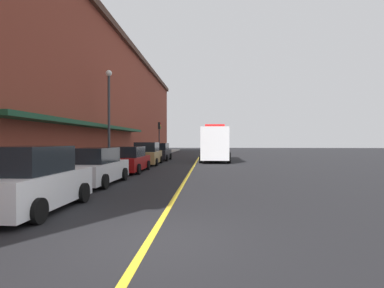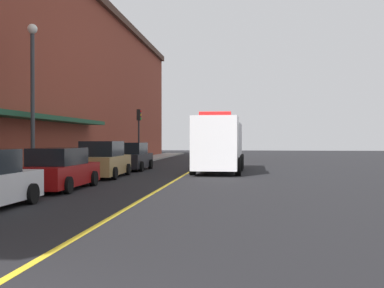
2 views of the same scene
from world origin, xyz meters
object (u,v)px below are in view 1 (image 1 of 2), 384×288
object	(u,v)px
parked_car_0	(31,181)
parking_meter_1	(137,151)
parking_meter_0	(104,156)
parked_car_4	(160,152)
parked_car_1	(97,167)
parking_meter_2	(75,160)
traffic_light_near	(159,132)
box_truck	(215,144)
street_lamp_left	(109,108)
parked_car_3	(147,154)
parked_car_2	(130,160)

from	to	relation	value
parked_car_0	parking_meter_1	bearing A→B (deg)	4.99
parked_car_0	parking_meter_0	distance (m)	10.48
parked_car_0	parking_meter_0	xyz separation A→B (m)	(-1.49, 10.37, 0.19)
parked_car_4	parking_meter_1	size ratio (longest dim) A/B	3.42
parked_car_0	parked_car_1	bearing A→B (deg)	2.07
parking_meter_2	parking_meter_0	bearing A→B (deg)	90.00
traffic_light_near	parked_car_4	bearing A→B (deg)	-80.48
parked_car_1	parked_car_4	distance (m)	17.61
parked_car_4	parking_meter_0	world-z (taller)	parked_car_4
traffic_light_near	parking_meter_2	bearing A→B (deg)	-90.14
box_truck	parking_meter_0	world-z (taller)	box_truck
parking_meter_2	street_lamp_left	bearing A→B (deg)	94.99
parking_meter_2	parked_car_3	bearing A→B (deg)	82.99
parking_meter_2	traffic_light_near	world-z (taller)	traffic_light_near
parked_car_2	parked_car_3	xyz separation A→B (m)	(-0.08, 6.04, 0.10)
street_lamp_left	parked_car_4	bearing A→B (deg)	78.56
parked_car_0	parking_meter_1	world-z (taller)	parked_car_0
parked_car_1	parked_car_3	size ratio (longest dim) A/B	0.94
parked_car_1	box_truck	world-z (taller)	box_truck
parking_meter_0	street_lamp_left	distance (m)	4.34
parked_car_0	parking_meter_2	world-z (taller)	parked_car_0
parked_car_2	parked_car_0	bearing A→B (deg)	179.90
parked_car_3	parking_meter_0	distance (m)	6.94
parking_meter_0	parked_car_0	bearing A→B (deg)	-81.84
parked_car_0	traffic_light_near	world-z (taller)	traffic_light_near
parked_car_0	parking_meter_0	size ratio (longest dim) A/B	3.19
parked_car_2	parking_meter_0	distance (m)	1.65
parking_meter_1	traffic_light_near	size ratio (longest dim) A/B	0.31
parked_car_0	parked_car_2	xyz separation A→B (m)	(-0.05, 11.13, -0.09)
parked_car_3	traffic_light_near	distance (m)	14.27
parking_meter_0	parked_car_3	bearing A→B (deg)	78.78
parking_meter_0	parking_meter_2	xyz separation A→B (m)	(0.00, -4.17, 0.00)
parked_car_3	parked_car_4	xyz separation A→B (m)	(0.07, 5.90, -0.05)
parked_car_2	traffic_light_near	bearing A→B (deg)	3.55
parked_car_4	street_lamp_left	xyz separation A→B (m)	(-2.02, -10.00, 3.57)
parking_meter_2	street_lamp_left	world-z (taller)	street_lamp_left
box_truck	parked_car_2	bearing A→B (deg)	-25.98
parked_car_0	parked_car_1	world-z (taller)	parked_car_0
street_lamp_left	parking_meter_2	bearing A→B (deg)	-85.01
parked_car_2	parking_meter_0	size ratio (longest dim) A/B	3.67
parking_meter_0	traffic_light_near	distance (m)	20.93
parked_car_2	parking_meter_1	xyz separation A→B (m)	(-1.43, 7.99, 0.28)
parked_car_3	parking_meter_0	world-z (taller)	parked_car_3
traffic_light_near	parking_meter_1	bearing A→B (deg)	-90.29
parked_car_2	parked_car_3	size ratio (longest dim) A/B	0.99
parked_car_1	parked_car_4	world-z (taller)	parked_car_4
parked_car_0	parking_meter_2	distance (m)	6.38
parked_car_1	parking_meter_1	size ratio (longest dim) A/B	3.48
parked_car_3	parked_car_4	size ratio (longest dim) A/B	1.08
parked_car_4	street_lamp_left	bearing A→B (deg)	169.02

